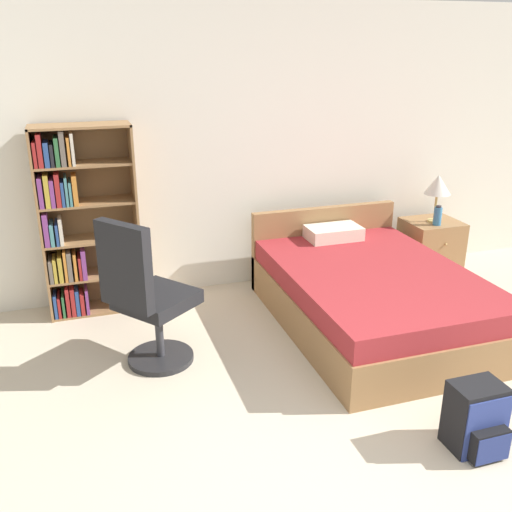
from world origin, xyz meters
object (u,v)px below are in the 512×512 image
at_px(water_bottle, 438,216).
at_px(backpack_black, 476,419).
at_px(bed, 369,294).
at_px(office_chair, 146,299).
at_px(bookshelf, 77,222).
at_px(table_lamp, 438,186).
at_px(nightstand, 430,247).
at_px(backpack_blue, 478,422).

height_order(water_bottle, backpack_black, water_bottle).
height_order(bed, office_chair, office_chair).
bearing_deg(office_chair, backpack_black, -41.38).
height_order(bookshelf, water_bottle, bookshelf).
relative_size(table_lamp, backpack_black, 1.15).
bearing_deg(nightstand, office_chair, -162.24).
relative_size(bookshelf, office_chair, 1.42).
relative_size(nightstand, water_bottle, 2.81).
bearing_deg(backpack_blue, backpack_black, 102.95).
distance_m(bed, office_chair, 1.88).
bearing_deg(table_lamp, backpack_black, -118.56).
bearing_deg(backpack_black, bed, 83.69).
height_order(bookshelf, bed, bookshelf).
bearing_deg(nightstand, table_lamp, -103.40).
relative_size(office_chair, backpack_blue, 2.99).
bearing_deg(bed, nightstand, 35.84).
distance_m(office_chair, backpack_black, 2.26).
distance_m(bed, backpack_blue, 1.64).
bearing_deg(backpack_black, nightstand, 61.54).
bearing_deg(table_lamp, nightstand, 76.60).
xyz_separation_m(water_bottle, backpack_black, (-1.28, -2.32, -0.45)).
relative_size(table_lamp, water_bottle, 2.42).
bearing_deg(water_bottle, nightstand, 71.44).
height_order(nightstand, backpack_blue, nightstand).
height_order(nightstand, backpack_black, nightstand).
xyz_separation_m(water_bottle, backpack_blue, (-1.28, -2.33, -0.46)).
distance_m(bed, table_lamp, 1.54).
xyz_separation_m(backpack_black, backpack_blue, (0.00, -0.01, -0.01)).
height_order(bookshelf, nightstand, bookshelf).
xyz_separation_m(office_chair, nightstand, (3.00, 0.96, -0.27)).
relative_size(table_lamp, backpack_blue, 1.24).
bearing_deg(water_bottle, office_chair, -164.11).
bearing_deg(table_lamp, office_chair, -162.54).
bearing_deg(bookshelf, backpack_black, -51.17).
bearing_deg(office_chair, bookshelf, 110.20).
distance_m(office_chair, water_bottle, 3.08).
xyz_separation_m(bed, backpack_blue, (-0.17, -1.63, -0.08)).
bearing_deg(water_bottle, bookshelf, 175.35).
bearing_deg(office_chair, nightstand, 17.76).
height_order(office_chair, backpack_blue, office_chair).
distance_m(bed, water_bottle, 1.36).
height_order(bookshelf, office_chair, bookshelf).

